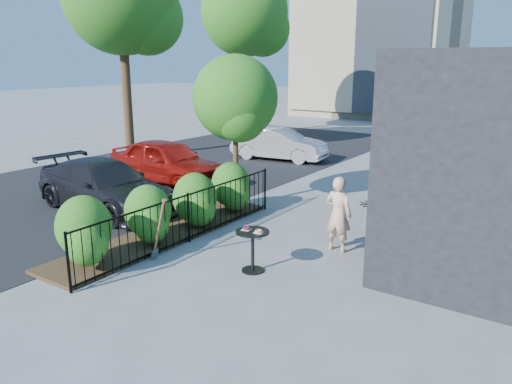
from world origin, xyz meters
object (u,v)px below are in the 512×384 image
Objects in this scene: street_tree_near at (121,3)px; woman at (338,214)px; car_silver at (279,144)px; cafe_table at (253,244)px; shovel at (158,233)px; car_darkgrey at (105,186)px; car_red at (167,162)px; street_tree_far at (245,18)px; patio_tree at (236,103)px.

street_tree_near is 5.25× the size of woman.
street_tree_near is 8.00m from car_silver.
shovel reaches higher than cafe_table.
woman is 0.35× the size of car_darkgrey.
street_tree_near reaches higher than car_red.
car_red is (-7.01, 2.29, -0.08)m from woman.
shovel is 6.49m from car_red.
woman reaches higher than car_darkgrey.
car_darkgrey is at bearing 171.42° from car_silver.
car_silver is at bearing 109.13° from shovel.
street_tree_far is 1.85× the size of car_darkgrey.
car_red reaches higher than shovel.
car_darkgrey is (5.01, -5.37, -5.27)m from street_tree_near.
patio_tree is at bearing -20.13° from woman.
woman is at bearing -22.20° from street_tree_near.
cafe_table is 0.63× the size of shovel.
street_tree_far is at bearing 25.64° from car_darkgrey.
car_darkgrey is at bearing 168.65° from cafe_table.
car_red is 1.11× the size of car_silver.
patio_tree is at bearing -55.49° from street_tree_far.
car_red is (-3.40, 0.87, -2.05)m from patio_tree.
woman is 1.18× the size of shovel.
patio_tree is 0.94× the size of car_red.
woman is at bearing -48.12° from street_tree_far.
patio_tree is 4.66× the size of cafe_table.
street_tree_near is (-7.70, 3.20, 3.15)m from patio_tree.
car_silver is 8.46m from car_darkgrey.
street_tree_far reaches higher than car_red.
shovel is at bearing -134.49° from car_red.
car_darkgrey is (-2.69, -2.17, -2.11)m from patio_tree.
woman is 3.63m from shovel.
patio_tree is 7.12m from car_silver.
street_tree_near is 7.14m from car_red.
street_tree_far reaches higher than patio_tree.
car_red reaches higher than cafe_table.
street_tree_far is at bearing 125.88° from cafe_table.
woman is at bearing -78.08° from car_darkgrey.
street_tree_far is 12.34m from car_red.
car_silver is at bearing 30.99° from street_tree_near.
street_tree_near is 9.79× the size of cafe_table.
shovel is 0.35× the size of car_silver.
cafe_table is 10.94m from car_silver.
street_tree_far reaches higher than woman.
cafe_table is 2.05m from woman.
cafe_table is 1.90m from shovel.
woman is (3.61, -1.42, -1.97)m from patio_tree.
woman is (11.31, -4.62, -5.13)m from street_tree_near.
car_silver is (-3.54, 10.20, 0.04)m from shovel.
street_tree_far is 2.19× the size of car_silver.
patio_tree reaches higher than cafe_table.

